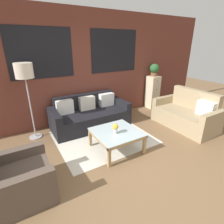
{
  "coord_description": "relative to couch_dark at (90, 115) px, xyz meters",
  "views": [
    {
      "loc": [
        -1.69,
        -1.88,
        2.02
      ],
      "look_at": [
        0.2,
        1.28,
        0.55
      ],
      "focal_mm": 28.0,
      "sensor_mm": 36.0,
      "label": 1
    }
  ],
  "objects": [
    {
      "name": "ground_plane",
      "position": [
        0.06,
        -1.95,
        -0.29
      ],
      "size": [
        16.0,
        16.0,
        0.0
      ],
      "primitive_type": "plane",
      "color": "brown"
    },
    {
      "name": "wall_back_brick",
      "position": [
        0.06,
        0.49,
        1.12
      ],
      "size": [
        8.4,
        0.09,
        2.8
      ],
      "color": "brown",
      "rests_on": "ground_plane"
    },
    {
      "name": "rug",
      "position": [
        -0.01,
        -0.72,
        -0.28
      ],
      "size": [
        2.03,
        1.75,
        0.0
      ],
      "color": "silver",
      "rests_on": "ground_plane"
    },
    {
      "name": "couch_dark",
      "position": [
        0.0,
        0.0,
        0.0
      ],
      "size": [
        1.94,
        0.88,
        0.78
      ],
      "color": "black",
      "rests_on": "ground_plane"
    },
    {
      "name": "settee_vintage",
      "position": [
        2.1,
        -1.3,
        0.02
      ],
      "size": [
        0.8,
        1.54,
        0.92
      ],
      "color": "tan",
      "rests_on": "ground_plane"
    },
    {
      "name": "armchair_corner",
      "position": [
        -1.78,
        -1.58,
        -0.01
      ],
      "size": [
        0.8,
        0.83,
        0.84
      ],
      "color": "brown",
      "rests_on": "ground_plane"
    },
    {
      "name": "coffee_table",
      "position": [
        -0.01,
        -1.29,
        0.06
      ],
      "size": [
        0.86,
        0.86,
        0.41
      ],
      "color": "silver",
      "rests_on": "ground_plane"
    },
    {
      "name": "floor_lamp",
      "position": [
        -1.33,
        0.08,
        1.14
      ],
      "size": [
        0.35,
        0.35,
        1.66
      ],
      "color": "#B2B2B7",
      "rests_on": "ground_plane"
    },
    {
      "name": "drawer_cabinet",
      "position": [
        2.34,
        0.23,
        0.23
      ],
      "size": [
        0.34,
        0.37,
        1.03
      ],
      "color": "beige",
      "rests_on": "ground_plane"
    },
    {
      "name": "potted_plant",
      "position": [
        2.34,
        0.23,
        0.96
      ],
      "size": [
        0.28,
        0.28,
        0.38
      ],
      "color": "brown",
      "rests_on": "drawer_cabinet"
    },
    {
      "name": "flower_vase",
      "position": [
        -0.06,
        -1.34,
        0.24
      ],
      "size": [
        0.12,
        0.12,
        0.2
      ],
      "color": "silver",
      "rests_on": "coffee_table"
    }
  ]
}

